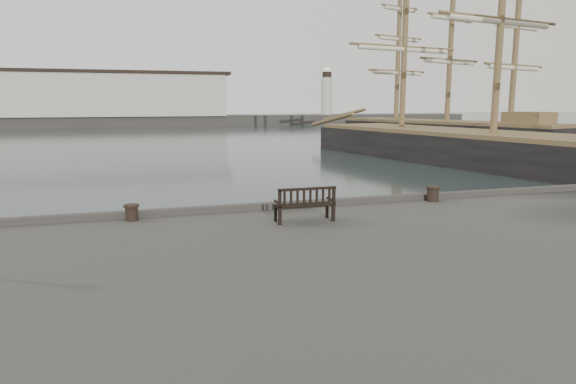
% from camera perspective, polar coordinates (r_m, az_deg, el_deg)
% --- Properties ---
extents(ground, '(400.00, 400.00, 0.00)m').
position_cam_1_polar(ground, '(15.51, -2.39, -7.45)').
color(ground, black).
rests_on(ground, ground).
extents(breakwater, '(140.00, 9.50, 12.20)m').
position_cam_1_polar(breakwater, '(106.33, -17.86, 9.26)').
color(breakwater, '#383530').
rests_on(breakwater, ground).
extents(bench, '(1.56, 0.55, 0.90)m').
position_cam_1_polar(bench, '(13.38, 1.86, -2.09)').
color(bench, black).
rests_on(bench, quay).
extents(bollard_left, '(0.46, 0.46, 0.42)m').
position_cam_1_polar(bollard_left, '(14.11, -16.98, -2.20)').
color(bollard_left, black).
rests_on(bollard_left, quay).
extents(bollard_right, '(0.56, 0.56, 0.48)m').
position_cam_1_polar(bollard_right, '(16.76, 15.78, -0.19)').
color(bollard_right, black).
rests_on(bollard_right, quay).
extents(tall_ship_main, '(13.80, 37.11, 27.29)m').
position_cam_1_polar(tall_ship_main, '(40.69, 21.68, 3.68)').
color(tall_ship_main, black).
rests_on(tall_ship_main, ground).
extents(tall_ship_far, '(13.67, 27.98, 23.53)m').
position_cam_1_polar(tall_ship_far, '(60.16, 17.13, 5.81)').
color(tall_ship_far, black).
rests_on(tall_ship_far, ground).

